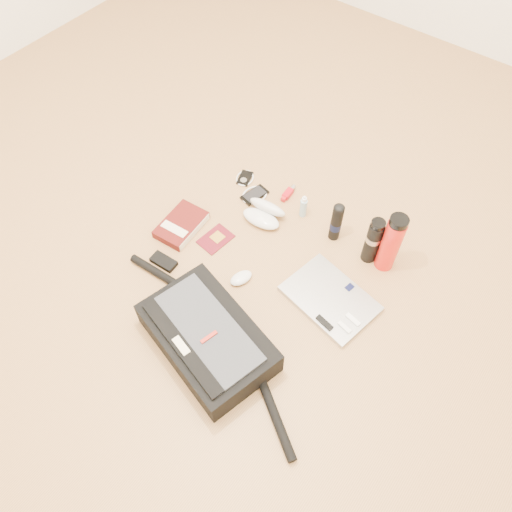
# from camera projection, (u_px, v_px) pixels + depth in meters

# --- Properties ---
(ground) EXTENTS (4.00, 4.00, 0.00)m
(ground) POSITION_uv_depth(u_px,v_px,m) (249.00, 288.00, 1.93)
(ground) COLOR #A47644
(ground) RESTS_ON ground
(messenger_bag) EXTENTS (0.96, 0.41, 0.14)m
(messenger_bag) POSITION_uv_depth(u_px,v_px,m) (207.00, 337.00, 1.75)
(messenger_bag) COLOR black
(messenger_bag) RESTS_ON ground
(laptop) EXTENTS (0.37, 0.29, 0.03)m
(laptop) POSITION_uv_depth(u_px,v_px,m) (330.00, 299.00, 1.89)
(laptop) COLOR #A4A4A6
(laptop) RESTS_ON ground
(book) EXTENTS (0.16, 0.23, 0.04)m
(book) POSITION_uv_depth(u_px,v_px,m) (182.00, 225.00, 2.08)
(book) COLOR #460D0B
(book) RESTS_ON ground
(passport) EXTENTS (0.11, 0.15, 0.01)m
(passport) POSITION_uv_depth(u_px,v_px,m) (216.00, 239.00, 2.06)
(passport) COLOR #540C16
(passport) RESTS_ON ground
(mouse) EXTENTS (0.08, 0.11, 0.03)m
(mouse) POSITION_uv_depth(u_px,v_px,m) (241.00, 278.00, 1.94)
(mouse) COLOR silver
(mouse) RESTS_ON ground
(sunglasses_case) EXTENTS (0.18, 0.16, 0.10)m
(sunglasses_case) POSITION_uv_depth(u_px,v_px,m) (264.00, 213.00, 2.10)
(sunglasses_case) COLOR silver
(sunglasses_case) RESTS_ON ground
(ipod) EXTENTS (0.10, 0.10, 0.01)m
(ipod) POSITION_uv_depth(u_px,v_px,m) (245.00, 178.00, 2.26)
(ipod) COLOR black
(ipod) RESTS_ON ground
(phone) EXTENTS (0.11, 0.13, 0.01)m
(phone) POSITION_uv_depth(u_px,v_px,m) (255.00, 195.00, 2.20)
(phone) COLOR black
(phone) RESTS_ON ground
(inhaler) EXTENTS (0.03, 0.10, 0.03)m
(inhaler) POSITION_uv_depth(u_px,v_px,m) (288.00, 193.00, 2.19)
(inhaler) COLOR #AC0E19
(inhaler) RESTS_ON ground
(spray_bottle) EXTENTS (0.03, 0.03, 0.12)m
(spray_bottle) POSITION_uv_depth(u_px,v_px,m) (303.00, 207.00, 2.10)
(spray_bottle) COLOR #8FB5C5
(spray_bottle) RESTS_ON ground
(aerosol_can) EXTENTS (0.06, 0.06, 0.20)m
(aerosol_can) POSITION_uv_depth(u_px,v_px,m) (336.00, 222.00, 2.00)
(aerosol_can) COLOR black
(aerosol_can) RESTS_ON ground
(thermos_black) EXTENTS (0.07, 0.07, 0.23)m
(thermos_black) POSITION_uv_depth(u_px,v_px,m) (373.00, 241.00, 1.92)
(thermos_black) COLOR black
(thermos_black) RESTS_ON ground
(thermos_red) EXTENTS (0.10, 0.10, 0.29)m
(thermos_red) POSITION_uv_depth(u_px,v_px,m) (391.00, 243.00, 1.88)
(thermos_red) COLOR red
(thermos_red) RESTS_ON ground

